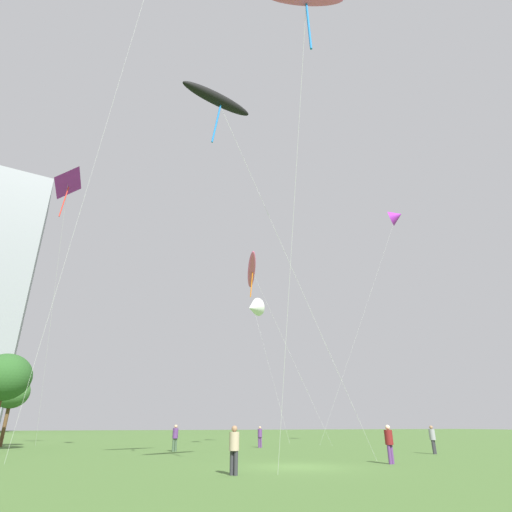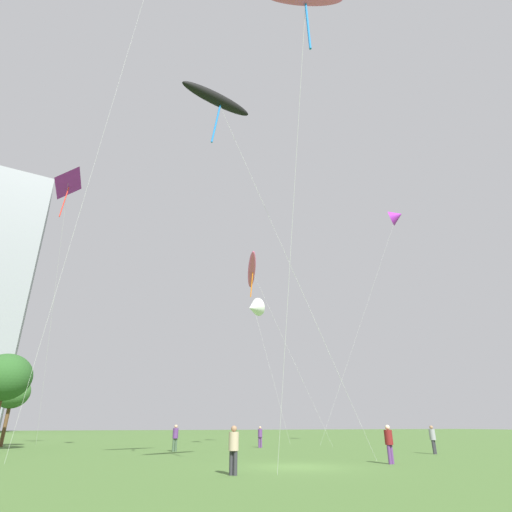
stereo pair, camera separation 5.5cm
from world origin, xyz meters
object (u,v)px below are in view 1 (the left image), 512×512
(person_standing_0, at_px, (389,441))
(kite_flying_4, at_px, (67,185))
(kite_flying_0, at_px, (252,270))
(person_standing_3, at_px, (432,437))
(person_standing_2, at_px, (234,446))
(person_standing_4, at_px, (260,435))
(park_tree_0, at_px, (5,377))
(kite_flying_2, at_px, (254,307))
(kite_flying_5, at_px, (218,100))
(park_tree_2, at_px, (12,392))
(person_standing_1, at_px, (175,436))
(kite_flying_1, at_px, (396,216))

(person_standing_0, height_order, kite_flying_4, kite_flying_4)
(kite_flying_0, xyz_separation_m, kite_flying_4, (-17.51, 1.60, 6.97))
(person_standing_3, bearing_deg, kite_flying_0, 112.44)
(person_standing_2, height_order, person_standing_4, person_standing_2)
(kite_flying_4, relative_size, park_tree_0, 3.29)
(kite_flying_2, bearing_deg, kite_flying_5, -112.37)
(person_standing_4, bearing_deg, person_standing_3, 139.36)
(person_standing_3, bearing_deg, person_standing_4, 103.60)
(kite_flying_4, bearing_deg, kite_flying_2, 15.22)
(kite_flying_0, height_order, park_tree_2, kite_flying_0)
(person_standing_1, height_order, kite_flying_2, kite_flying_2)
(person_standing_4, xyz_separation_m, kite_flying_5, (-8.66, -18.39, 18.00))
(kite_flying_4, distance_m, park_tree_0, 17.29)
(kite_flying_5, height_order, park_tree_0, kite_flying_5)
(person_standing_4, bearing_deg, kite_flying_2, -89.23)
(person_standing_0, bearing_deg, person_standing_4, 77.14)
(kite_flying_0, xyz_separation_m, park_tree_2, (-20.03, 9.91, -10.86))
(person_standing_1, bearing_deg, person_standing_2, 83.17)
(kite_flying_1, distance_m, park_tree_0, 40.76)
(person_standing_3, height_order, park_tree_2, park_tree_2)
(kite_flying_0, relative_size, park_tree_2, 2.79)
(person_standing_1, height_order, person_standing_2, person_standing_1)
(person_standing_2, bearing_deg, park_tree_2, 161.37)
(person_standing_4, relative_size, park_tree_0, 0.24)
(kite_flying_4, xyz_separation_m, park_tree_0, (-1.83, 1.58, -17.12))
(person_standing_1, height_order, person_standing_3, person_standing_1)
(kite_flying_1, bearing_deg, kite_flying_5, -146.77)
(person_standing_0, height_order, person_standing_3, person_standing_0)
(person_standing_4, bearing_deg, person_standing_2, 80.92)
(person_standing_4, height_order, kite_flying_1, kite_flying_1)
(person_standing_1, height_order, kite_flying_0, kite_flying_0)
(person_standing_4, bearing_deg, kite_flying_0, 64.23)
(person_standing_4, height_order, kite_flying_2, kite_flying_2)
(person_standing_0, relative_size, kite_flying_4, 0.08)
(person_standing_1, bearing_deg, park_tree_2, -47.60)
(person_standing_3, relative_size, kite_flying_4, 0.08)
(person_standing_1, xyz_separation_m, park_tree_2, (-13.70, 11.45, 3.50))
(kite_flying_0, relative_size, park_tree_0, 2.37)
(kite_flying_4, distance_m, park_tree_2, 19.83)
(park_tree_0, bearing_deg, park_tree_2, 95.87)
(park_tree_2, bearing_deg, kite_flying_0, -26.32)
(person_standing_4, bearing_deg, park_tree_0, 8.34)
(person_standing_0, distance_m, kite_flying_5, 20.58)
(park_tree_2, bearing_deg, kite_flying_2, -7.31)
(person_standing_1, height_order, kite_flying_5, kite_flying_5)
(kite_flying_1, xyz_separation_m, park_tree_0, (-36.19, 4.03, -18.31))
(person_standing_3, xyz_separation_m, kite_flying_4, (-27.38, 11.19, 21.36))
(person_standing_0, distance_m, person_standing_2, 9.04)
(person_standing_3, xyz_separation_m, person_standing_4, (-8.52, 11.31, -0.05))
(kite_flying_5, bearing_deg, park_tree_0, 121.21)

